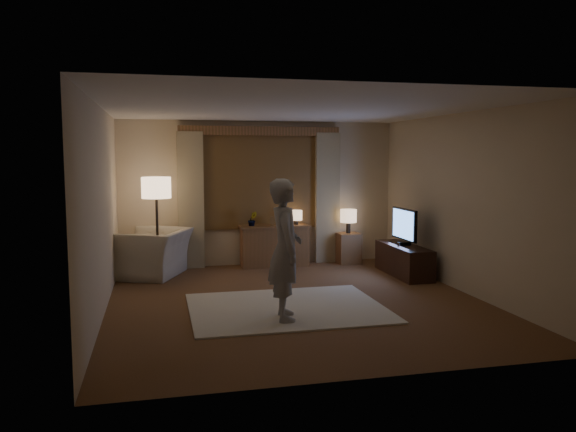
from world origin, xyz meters
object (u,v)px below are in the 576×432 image
object	(u,v)px
person	(285,249)
sideboard	(275,247)
armchair	(153,253)
tv_stand	(404,260)
side_table	(348,248)

from	to	relation	value
person	sideboard	bearing A→B (deg)	-3.80
armchair	person	xyz separation A→B (m)	(1.57, -2.94, 0.48)
tv_stand	person	distance (m)	3.29
armchair	person	world-z (taller)	person
sideboard	person	size ratio (longest dim) A/B	0.71
person	side_table	bearing A→B (deg)	-24.89
armchair	tv_stand	world-z (taller)	armchair
armchair	tv_stand	xyz separation A→B (m)	(4.06, -0.88, -0.13)
side_table	armchair	bearing A→B (deg)	-174.66
sideboard	armchair	xyz separation A→B (m)	(-2.13, -0.38, 0.03)
armchair	side_table	bearing A→B (deg)	117.90
armchair	side_table	size ratio (longest dim) A/B	2.10
side_table	person	bearing A→B (deg)	-120.69
side_table	person	world-z (taller)	person
sideboard	side_table	size ratio (longest dim) A/B	2.14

